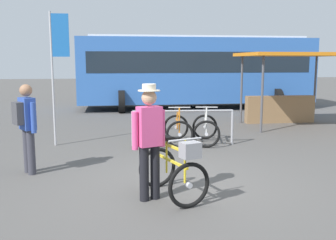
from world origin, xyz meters
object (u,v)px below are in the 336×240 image
(racked_bike_white, at_px, (206,129))
(banner_flag, at_px, (57,53))
(racked_bike_lime, at_px, (150,130))
(pedestrian_with_backpack, at_px, (27,123))
(market_stall, at_px, (286,82))
(bus_distant, at_px, (195,68))
(featured_bicycle, at_px, (175,170))
(racked_bike_orange, at_px, (178,129))
(person_with_featured_bike, at_px, (149,137))

(racked_bike_white, bearing_deg, banner_flag, 175.62)
(racked_bike_lime, bearing_deg, pedestrian_with_backpack, -137.72)
(market_stall, xyz_separation_m, banner_flag, (-6.80, -2.20, 0.84))
(pedestrian_with_backpack, xyz_separation_m, bus_distant, (5.10, 9.44, 0.80))
(featured_bicycle, bearing_deg, racked_bike_orange, 80.01)
(bus_distant, bearing_deg, market_stall, -68.02)
(pedestrian_with_backpack, bearing_deg, person_with_featured_bike, -38.30)
(racked_bike_white, distance_m, person_with_featured_bike, 4.19)
(banner_flag, bearing_deg, bus_distant, 55.49)
(person_with_featured_bike, relative_size, market_stall, 0.55)
(racked_bike_orange, bearing_deg, pedestrian_with_backpack, -145.30)
(racked_bike_white, xyz_separation_m, bus_distant, (1.27, 7.32, 1.37))
(racked_bike_orange, relative_size, market_stall, 0.37)
(person_with_featured_bike, xyz_separation_m, market_stall, (4.98, 6.24, 0.45))
(person_with_featured_bike, relative_size, banner_flag, 0.54)
(racked_bike_lime, height_order, racked_bike_white, same)
(featured_bicycle, relative_size, bus_distant, 0.13)
(racked_bike_lime, xyz_separation_m, racked_bike_orange, (0.70, -0.04, 0.00))
(racked_bike_white, height_order, featured_bicycle, same)
(racked_bike_lime, xyz_separation_m, banner_flag, (-2.17, 0.19, 1.86))
(featured_bicycle, relative_size, banner_flag, 0.39)
(racked_bike_lime, height_order, market_stall, market_stall)
(featured_bicycle, height_order, pedestrian_with_backpack, pedestrian_with_backpack)
(bus_distant, height_order, market_stall, bus_distant)
(featured_bicycle, xyz_separation_m, bus_distant, (2.65, 11.10, 1.30))
(featured_bicycle, distance_m, market_stall, 7.82)
(racked_bike_orange, bearing_deg, featured_bicycle, -99.99)
(racked_bike_lime, distance_m, racked_bike_orange, 0.70)
(featured_bicycle, bearing_deg, person_with_featured_bike, 177.65)
(racked_bike_lime, bearing_deg, bus_distant, 69.74)
(banner_flag, bearing_deg, market_stall, 17.91)
(pedestrian_with_backpack, relative_size, market_stall, 0.53)
(banner_flag, bearing_deg, racked_bike_lime, -4.94)
(featured_bicycle, bearing_deg, banner_flag, 118.47)
(racked_bike_lime, relative_size, banner_flag, 0.36)
(bus_distant, relative_size, market_stall, 3.22)
(racked_bike_orange, xyz_separation_m, featured_bicycle, (-0.67, -3.82, 0.08))
(racked_bike_lime, distance_m, racked_bike_white, 1.40)
(racked_bike_white, height_order, person_with_featured_bike, person_with_featured_bike)
(person_with_featured_bike, bearing_deg, racked_bike_lime, 84.78)
(racked_bike_orange, height_order, bus_distant, bus_distant)
(racked_bike_white, distance_m, pedestrian_with_backpack, 4.41)
(racked_bike_orange, distance_m, bus_distant, 7.66)
(person_with_featured_bike, height_order, bus_distant, bus_distant)
(featured_bicycle, height_order, banner_flag, banner_flag)
(racked_bike_white, bearing_deg, racked_bike_lime, 176.49)
(person_with_featured_bike, height_order, market_stall, market_stall)
(featured_bicycle, height_order, market_stall, market_stall)
(racked_bike_white, relative_size, market_stall, 0.39)
(market_stall, bearing_deg, featured_bicycle, -126.36)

